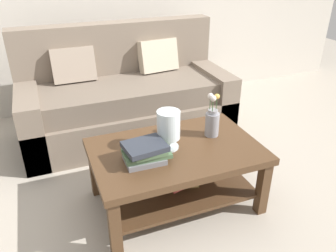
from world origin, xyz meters
TOP-DOWN VIEW (x-y plane):
  - ground_plane at (0.00, 0.00)m, footprint 10.00×10.00m
  - couch at (-0.13, 0.79)m, footprint 2.01×0.90m
  - coffee_table at (-0.10, -0.44)m, footprint 1.16×0.75m
  - book_stack_main at (-0.34, -0.51)m, footprint 0.31×0.24m
  - glass_hurricane_vase at (-0.14, -0.42)m, footprint 0.16×0.16m
  - flower_pitcher at (0.22, -0.37)m, footprint 0.10×0.10m

SIDE VIEW (x-z plane):
  - ground_plane at x=0.00m, z-range 0.00..0.00m
  - coffee_table at x=-0.10m, z-range 0.10..0.57m
  - couch at x=-0.13m, z-range -0.17..0.89m
  - book_stack_main at x=-0.34m, z-range 0.47..0.60m
  - flower_pitcher at x=0.22m, z-range 0.42..0.75m
  - glass_hurricane_vase at x=-0.14m, z-range 0.50..0.77m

